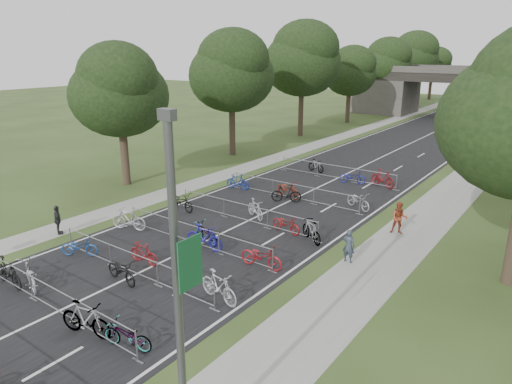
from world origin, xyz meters
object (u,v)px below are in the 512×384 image
Objects in this scene: overpass_bridge at (466,93)px; lamppost at (179,298)px; pedestrian_a at (349,246)px; pedestrian_b at (399,218)px; pedestrian_c at (58,220)px.

lamppost is at bearing -82.47° from overpass_bridge.
overpass_bridge is at bearing 97.53° from lamppost.
lamppost reaches higher than pedestrian_a.
lamppost is 12.45m from pedestrian_a.
pedestrian_b is at bearing -98.11° from pedestrian_a.
overpass_bridge is 19.96× the size of pedestrian_c.
pedestrian_b reaches higher than pedestrian_c.
pedestrian_c is at bearing 158.75° from lamppost.
pedestrian_a is at bearing -82.43° from overpass_bridge.
overpass_bridge reaches higher than pedestrian_b.
pedestrian_a is (-1.53, 11.85, -3.50)m from lamppost.
lamppost is 5.29× the size of pedestrian_c.
overpass_bridge is 57.58m from pedestrian_c.
overpass_bridge is 63.55m from lamppost.
lamppost is 16.86m from pedestrian_b.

